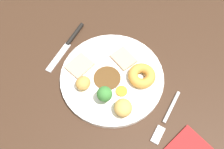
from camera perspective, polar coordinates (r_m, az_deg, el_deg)
dining_table at (r=73.88cm, az=1.53°, el=-0.04°), size 120.00×84.00×3.60cm
dinner_plate at (r=70.58cm, az=0.00°, el=-0.67°), size 27.93×27.93×1.40cm
gravy_pool at (r=69.55cm, az=-1.07°, el=-0.78°), size 7.24×7.24×0.30cm
meat_slice_main at (r=72.42cm, az=2.56°, el=3.52°), size 7.58×6.83×0.80cm
meat_slice_under at (r=71.68cm, az=-7.09°, el=1.92°), size 6.60×7.40×0.80cm
yorkshire_pudding at (r=68.97cm, az=6.51°, el=-0.27°), size 7.32×7.32×2.66cm
roast_potato_left at (r=64.18cm, az=2.43°, el=-7.28°), size 6.27×6.39×3.75cm
roast_potato_right at (r=67.58cm, az=-6.36°, el=-1.90°), size 4.56×4.81×3.26cm
carrot_coin_front at (r=67.74cm, az=2.10°, el=-3.66°), size 2.99×2.99×0.50cm
broccoli_floret at (r=64.40cm, az=-1.64°, el=-4.35°), size 3.92×3.92×5.06cm
fork at (r=67.64cm, az=11.72°, el=-9.32°), size 2.12×15.28×0.90cm
knife at (r=78.12cm, az=-9.38°, el=6.96°), size 2.50×18.55×1.20cm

